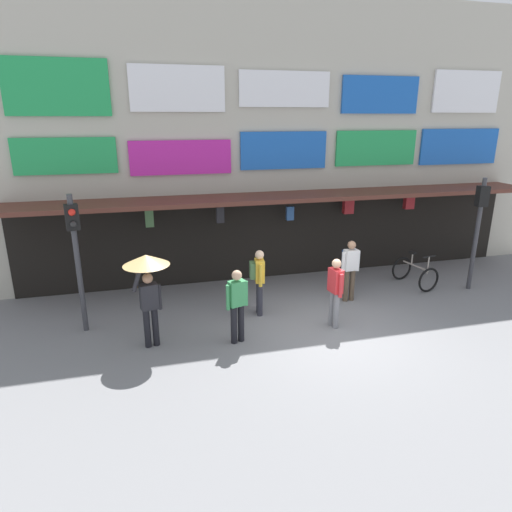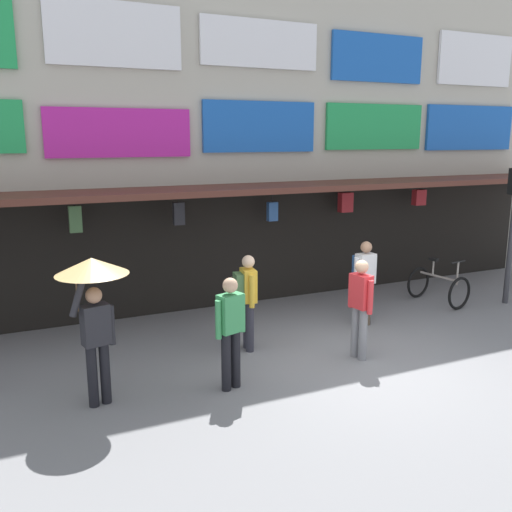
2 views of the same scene
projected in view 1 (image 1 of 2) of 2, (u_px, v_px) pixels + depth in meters
The scene contains 10 objects.
ground_plane at pixel (333, 332), 10.25m from camera, with size 80.00×80.00×0.00m, color slate.
shopfront at pixel (278, 145), 13.27m from camera, with size 18.00×2.60×8.00m.
traffic_light_near at pixel (75, 242), 9.69m from camera, with size 0.32×0.35×3.20m.
traffic_light_far at pixel (479, 216), 12.20m from camera, with size 0.32×0.35×3.20m.
bicycle_parked at pixel (415, 273), 12.94m from camera, with size 0.90×1.26×1.05m.
pedestrian_with_umbrella at pixel (147, 275), 9.13m from camera, with size 0.96×0.96×2.08m.
pedestrian_in_yellow at pixel (350, 266), 11.72m from camera, with size 0.53×0.37×1.68m.
pedestrian_in_purple at pixel (237, 302), 9.51m from camera, with size 0.51×0.32×1.68m.
pedestrian_in_red at pixel (258, 277), 10.88m from camera, with size 0.39×0.53×1.68m.
pedestrian_in_blue at pixel (335, 289), 10.25m from camera, with size 0.27×0.53×1.68m.
Camera 1 is at (-4.04, -8.50, 4.77)m, focal length 30.96 mm.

